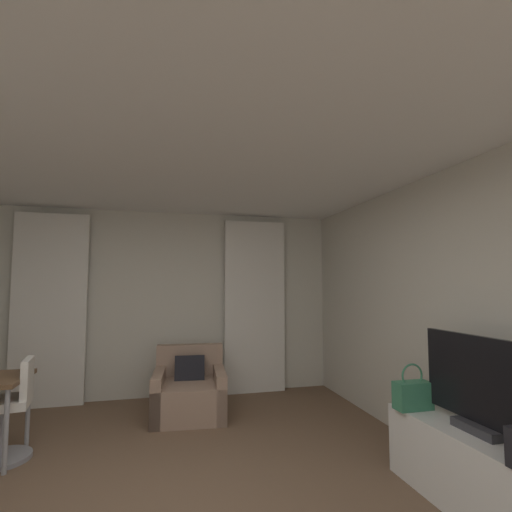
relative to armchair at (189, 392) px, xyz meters
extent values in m
cube|color=beige|center=(-0.38, 0.87, 1.04)|extent=(5.12, 0.06, 2.60)
cube|color=beige|center=(2.15, -2.16, 1.04)|extent=(0.06, 6.12, 2.60)
cube|color=white|center=(-0.38, -2.16, 2.37)|extent=(5.12, 6.12, 0.06)
cube|color=silver|center=(-1.76, 0.74, 0.99)|extent=(0.90, 0.06, 2.50)
cube|color=silver|center=(0.99, 0.74, 0.99)|extent=(0.90, 0.06, 2.50)
cube|color=#997A66|center=(0.00, -0.04, -0.06)|extent=(0.90, 0.92, 0.40)
cube|color=#997A66|center=(0.02, 0.32, 0.33)|extent=(0.84, 0.20, 0.38)
cube|color=#997A66|center=(0.35, -0.07, 0.01)|extent=(0.19, 0.87, 0.54)
cube|color=#997A66|center=(-0.36, -0.01, 0.01)|extent=(0.19, 0.87, 0.54)
cube|color=black|center=(0.01, 0.09, 0.24)|extent=(0.37, 0.23, 0.37)
cylinder|color=#99999E|center=(-1.58, -0.53, 0.08)|extent=(0.04, 0.04, 0.69)
cylinder|color=#99999E|center=(-1.58, -1.06, 0.08)|extent=(0.04, 0.04, 0.69)
cylinder|color=gray|center=(-1.70, -0.78, -0.03)|extent=(0.06, 0.06, 0.46)
cylinder|color=gray|center=(-1.70, -0.78, -0.24)|extent=(0.48, 0.48, 0.04)
cube|color=silver|center=(-1.70, -0.78, 0.24)|extent=(0.45, 0.45, 0.08)
cube|color=silver|center=(-1.53, -0.76, 0.45)|extent=(0.11, 0.36, 0.34)
cube|color=white|center=(1.81, -2.45, 0.01)|extent=(0.51, 1.39, 0.54)
cube|color=#333338|center=(1.81, -2.47, 0.31)|extent=(0.20, 0.36, 0.06)
cube|color=black|center=(1.81, -2.47, 0.64)|extent=(0.04, 0.97, 0.60)
cube|color=#387F5B|center=(1.67, -1.93, 0.39)|extent=(0.30, 0.14, 0.22)
torus|color=#387F5B|center=(1.67, -1.93, 0.55)|extent=(0.20, 0.02, 0.20)
camera|label=1|loc=(-0.34, -4.68, 1.29)|focal=26.33mm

